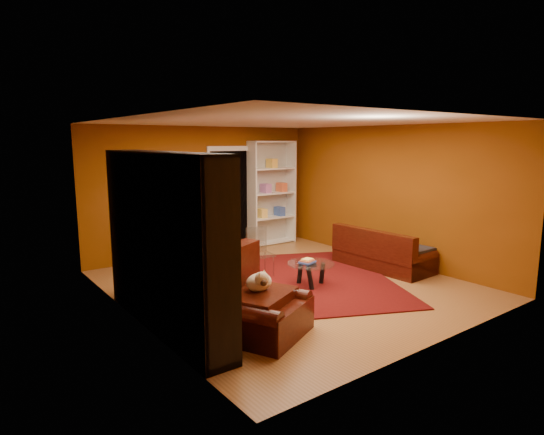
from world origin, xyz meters
TOP-DOWN VIEW (x-y plane):
  - floor at (0.00, 0.00)m, footprint 5.00×5.50m
  - ceiling at (0.00, 0.00)m, footprint 5.00×5.50m
  - wall_back at (0.00, 2.77)m, footprint 5.00×0.05m
  - wall_left at (-2.52, 0.00)m, footprint 0.05×5.50m
  - wall_right at (2.52, 0.00)m, footprint 0.05×5.50m
  - doorway at (0.60, 2.73)m, footprint 1.06×0.60m
  - rug at (0.32, 0.05)m, footprint 4.09×4.33m
  - media_unit at (-2.27, -0.45)m, footprint 0.45×2.85m
  - christmas_tree at (-0.90, 1.84)m, footprint 1.30×1.30m
  - gift_box_teal at (-1.28, 2.01)m, footprint 0.35×0.35m
  - gift_box_green at (-0.29, 1.36)m, footprint 0.33×0.33m
  - gift_box_red at (-0.79, 2.30)m, footprint 0.24×0.24m
  - white_bookshelf at (1.61, 2.57)m, footprint 1.10×0.41m
  - armchair at (-1.45, -1.33)m, footprint 1.44×1.44m
  - dog at (-1.43, -1.26)m, footprint 0.49×0.44m
  - sofa at (2.02, -0.29)m, footprint 0.86×1.81m
  - coffee_table at (0.25, -0.31)m, footprint 0.93×0.93m
  - acrylic_chair at (-0.08, 0.62)m, footprint 0.45×0.48m

SIDE VIEW (x-z plane):
  - floor at x=0.00m, z-range -0.05..0.00m
  - rug at x=0.32m, z-range 0.00..0.02m
  - gift_box_red at x=-0.79m, z-range 0.00..0.20m
  - gift_box_green at x=-0.29m, z-range 0.00..0.29m
  - gift_box_teal at x=-1.28m, z-range 0.00..0.32m
  - coffee_table at x=0.25m, z-range -0.04..0.43m
  - acrylic_chair at x=-0.08m, z-range 0.00..0.76m
  - sofa at x=2.02m, z-range 0.00..0.76m
  - armchair at x=-1.45m, z-range 0.00..0.84m
  - dog at x=-1.43m, z-range 0.49..0.77m
  - christmas_tree at x=-0.90m, z-range -0.03..1.73m
  - doorway at x=0.60m, z-range -0.03..2.13m
  - media_unit at x=-2.27m, z-range 0.00..2.18m
  - white_bookshelf at x=1.61m, z-range -0.03..2.33m
  - wall_back at x=0.00m, z-range 0.00..2.60m
  - wall_left at x=-2.52m, z-range 0.00..2.60m
  - wall_right at x=2.52m, z-range 0.00..2.60m
  - ceiling at x=0.00m, z-range 2.60..2.65m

